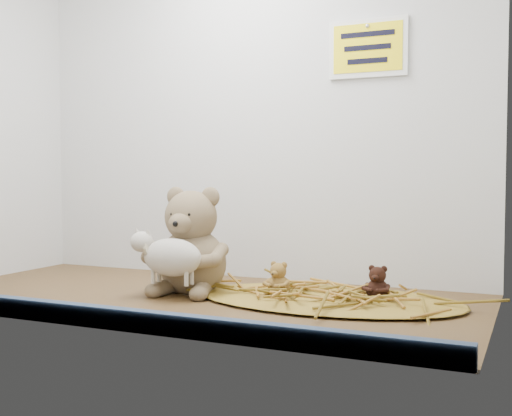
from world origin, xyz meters
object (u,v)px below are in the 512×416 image
at_px(main_teddy, 192,240).
at_px(mini_teddy_tan, 278,277).
at_px(toy_lamb, 172,257).
at_px(mini_teddy_brown, 378,281).

distance_m(main_teddy, mini_teddy_tan, 0.21).
distance_m(toy_lamb, mini_teddy_brown, 0.42).
bearing_deg(toy_lamb, mini_teddy_brown, 17.21).
bearing_deg(mini_teddy_brown, mini_teddy_tan, -168.24).
height_order(toy_lamb, mini_teddy_tan, toy_lamb).
distance_m(main_teddy, mini_teddy_brown, 0.41).
bearing_deg(main_teddy, mini_teddy_brown, 1.99).
distance_m(toy_lamb, mini_teddy_tan, 0.23).
bearing_deg(toy_lamb, main_teddy, 90.00).
height_order(main_teddy, toy_lamb, main_teddy).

